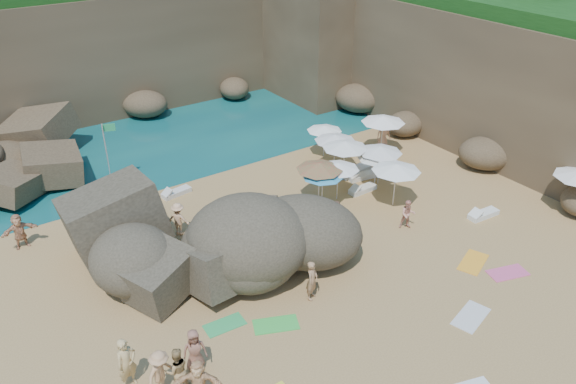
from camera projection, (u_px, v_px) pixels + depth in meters
ground at (289, 275)px, 23.50m from camera, size 120.00×120.00×0.00m
seawater at (78, 86)px, 45.14m from camera, size 120.00×120.00×0.00m
cliff_back at (117, 46)px, 40.58m from camera, size 44.00×8.00×8.00m
cliff_right at (459, 63)px, 36.70m from camera, size 8.00×30.00×8.00m
cliff_corner at (323, 32)px, 44.37m from camera, size 10.00×12.00×8.00m
rock_outcrop at (201, 259)px, 24.52m from camera, size 9.42×7.49×3.49m
flag_pole at (108, 146)px, 29.47m from camera, size 0.68×0.25×3.55m
parasol_0 at (345, 145)px, 29.92m from camera, size 2.47×2.47×2.34m
parasol_1 at (338, 166)px, 28.27m from camera, size 2.17×2.17×2.05m
parasol_2 at (383, 119)px, 32.85m from camera, size 2.59×2.59×2.45m
parasol_3 at (335, 138)px, 31.04m from camera, size 2.33×2.33×2.20m
parasol_4 at (324, 128)px, 32.82m from camera, size 2.08×2.08×1.96m
parasol_5 at (397, 168)px, 27.57m from camera, size 2.45×2.45×2.32m
parasol_6 at (319, 166)px, 27.87m from camera, size 2.37×2.37×2.24m
parasol_7 at (381, 149)px, 29.67m from camera, size 2.34×2.34×2.21m
parasol_8 at (377, 156)px, 29.55m from camera, size 2.07×2.07×1.95m
parasol_10 at (323, 173)px, 27.69m from camera, size 2.12×2.12×2.00m
lounger_0 at (177, 193)px, 29.49m from camera, size 1.66×0.77×0.25m
lounger_1 at (363, 189)px, 29.78m from camera, size 1.63×0.59×0.25m
lounger_2 at (362, 176)px, 31.10m from camera, size 1.76×0.80×0.26m
lounger_3 at (305, 259)px, 24.29m from camera, size 1.73×1.01×0.26m
lounger_4 at (355, 171)px, 31.59m from camera, size 2.11×0.87×0.32m
lounger_5 at (483, 214)px, 27.55m from camera, size 1.70×0.67×0.26m
towel_3 at (225, 325)px, 20.87m from camera, size 1.56×0.85×0.03m
towel_8 at (221, 278)px, 23.31m from camera, size 1.90×1.43×0.03m
towel_9 at (508, 273)px, 23.63m from camera, size 1.85×1.29×0.03m
towel_10 at (473, 262)px, 24.30m from camera, size 1.99×1.50×0.03m
towel_11 at (276, 325)px, 20.88m from camera, size 1.87×1.42×0.03m
towel_13 at (471, 317)px, 21.26m from camera, size 1.95×1.34×0.03m
person_stand_0 at (127, 363)px, 17.96m from camera, size 0.79×0.62×1.91m
person_stand_1 at (177, 370)px, 17.89m from camera, size 0.92×0.79×1.66m
person_stand_2 at (178, 219)px, 25.87m from camera, size 1.02×1.07×1.63m
person_stand_3 at (336, 220)px, 25.55m from camera, size 0.62×1.18×1.92m
person_stand_4 at (384, 134)px, 34.34m from camera, size 0.98×0.75×1.78m
person_stand_5 at (19, 231)px, 24.95m from camera, size 1.58×0.53×1.68m
person_lie_2 at (196, 365)px, 18.88m from camera, size 1.20×1.81×0.44m
person_lie_4 at (312, 294)px, 22.14m from camera, size 1.40×1.77×0.41m
person_lie_5 at (407, 223)px, 26.59m from camera, size 1.38×1.58×0.55m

